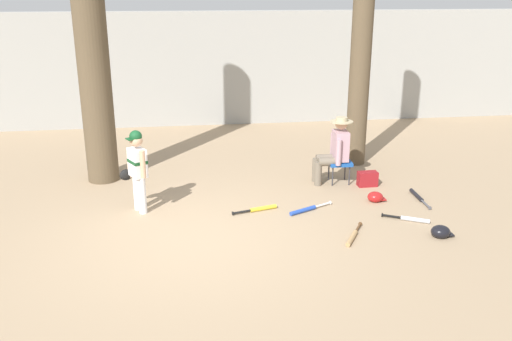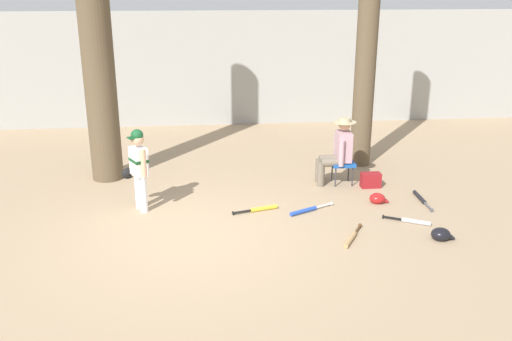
# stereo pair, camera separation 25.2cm
# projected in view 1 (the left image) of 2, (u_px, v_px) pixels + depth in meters

# --- Properties ---
(ground_plane) EXTENTS (60.00, 60.00, 0.00)m
(ground_plane) POSITION_uv_depth(u_px,v_px,m) (193.00, 239.00, 7.70)
(ground_plane) COLOR #9E8466
(concrete_back_wall) EXTENTS (18.00, 0.36, 2.77)m
(concrete_back_wall) POSITION_uv_depth(u_px,v_px,m) (183.00, 69.00, 13.59)
(concrete_back_wall) COLOR #9E9E99
(concrete_back_wall) RESTS_ON ground
(tree_near_player) EXTENTS (0.90, 0.90, 5.76)m
(tree_near_player) POSITION_uv_depth(u_px,v_px,m) (92.00, 44.00, 9.28)
(tree_near_player) COLOR brown
(tree_near_player) RESTS_ON ground
(tree_behind_spectator) EXTENTS (0.56, 0.56, 5.16)m
(tree_behind_spectator) POSITION_uv_depth(u_px,v_px,m) (361.00, 45.00, 10.26)
(tree_behind_spectator) COLOR brown
(tree_behind_spectator) RESTS_ON ground
(young_ballplayer) EXTENTS (0.49, 0.54, 1.31)m
(young_ballplayer) POSITION_uv_depth(u_px,v_px,m) (137.00, 166.00, 8.43)
(young_ballplayer) COLOR white
(young_ballplayer) RESTS_ON ground
(folding_stool) EXTENTS (0.41, 0.41, 0.41)m
(folding_stool) POSITION_uv_depth(u_px,v_px,m) (339.00, 163.00, 9.79)
(folding_stool) COLOR #194C9E
(folding_stool) RESTS_ON ground
(seated_spectator) EXTENTS (0.67, 0.53, 1.20)m
(seated_spectator) POSITION_uv_depth(u_px,v_px,m) (335.00, 148.00, 9.69)
(seated_spectator) COLOR #6B6051
(seated_spectator) RESTS_ON ground
(handbag_beside_stool) EXTENTS (0.34, 0.19, 0.26)m
(handbag_beside_stool) POSITION_uv_depth(u_px,v_px,m) (367.00, 179.00, 9.70)
(handbag_beside_stool) COLOR maroon
(handbag_beside_stool) RESTS_ON ground
(bat_aluminum_silver) EXTENTS (0.65, 0.40, 0.07)m
(bat_aluminum_silver) POSITION_uv_depth(u_px,v_px,m) (411.00, 219.00, 8.28)
(bat_aluminum_silver) COLOR #B7BCC6
(bat_aluminum_silver) RESTS_ON ground
(bat_wood_tan) EXTENTS (0.44, 0.69, 0.07)m
(bat_wood_tan) POSITION_uv_depth(u_px,v_px,m) (353.00, 237.00, 7.71)
(bat_wood_tan) COLOR tan
(bat_wood_tan) RESTS_ON ground
(bat_blue_youth) EXTENTS (0.76, 0.43, 0.07)m
(bat_blue_youth) POSITION_uv_depth(u_px,v_px,m) (306.00, 210.00, 8.63)
(bat_blue_youth) COLOR #2347AD
(bat_blue_youth) RESTS_ON ground
(bat_yellow_trainer) EXTENTS (0.73, 0.26, 0.07)m
(bat_yellow_trainer) POSITION_uv_depth(u_px,v_px,m) (260.00, 209.00, 8.66)
(bat_yellow_trainer) COLOR yellow
(bat_yellow_trainer) RESTS_ON ground
(bat_black_composite) EXTENTS (0.09, 0.81, 0.07)m
(bat_black_composite) POSITION_uv_depth(u_px,v_px,m) (418.00, 196.00, 9.16)
(bat_black_composite) COLOR black
(bat_black_composite) RESTS_ON ground
(batting_helmet_red) EXTENTS (0.30, 0.23, 0.18)m
(batting_helmet_red) POSITION_uv_depth(u_px,v_px,m) (375.00, 197.00, 9.02)
(batting_helmet_red) COLOR #A81919
(batting_helmet_red) RESTS_ON ground
(batting_helmet_black) EXTENTS (0.32, 0.25, 0.18)m
(batting_helmet_black) POSITION_uv_depth(u_px,v_px,m) (441.00, 232.00, 7.75)
(batting_helmet_black) COLOR black
(batting_helmet_black) RESTS_ON ground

